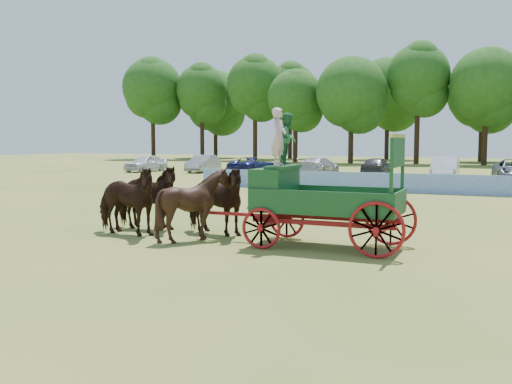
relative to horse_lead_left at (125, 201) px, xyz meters
The scene contains 9 objects.
ground 7.36m from the horse_lead_left, ahead, with size 160.00×160.00×0.00m, color olive.
horse_lead_left is the anchor object (origin of this frame).
horse_lead_right 1.10m from the horse_lead_left, 90.00° to the left, with size 1.11×2.44×2.06m, color black.
horse_wheel_left 2.40m from the horse_lead_left, ahead, with size 1.67×1.88×2.07m, color black.
horse_wheel_right 2.64m from the horse_lead_left, 24.62° to the left, with size 1.11×2.44×2.06m, color black.
farm_dray 5.44m from the horse_lead_left, ahead, with size 6.00×2.00×3.69m.
sponsor_banner 18.24m from the horse_lead_left, 70.01° to the left, with size 26.00×0.08×1.05m, color #2149B3.
parked_cars 31.00m from the horse_lead_left, 71.32° to the left, with size 56.96×7.54×1.62m.
treeline 60.11m from the horse_lead_left, 86.73° to the left, with size 90.58×23.80×14.63m.
Camera 1 is at (3.12, -13.05, 2.87)m, focal length 40.00 mm.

